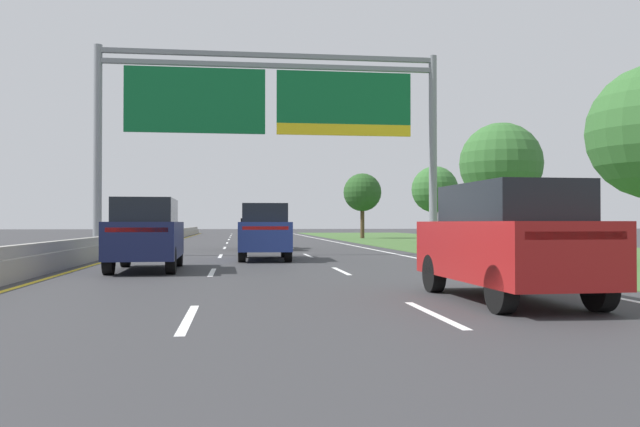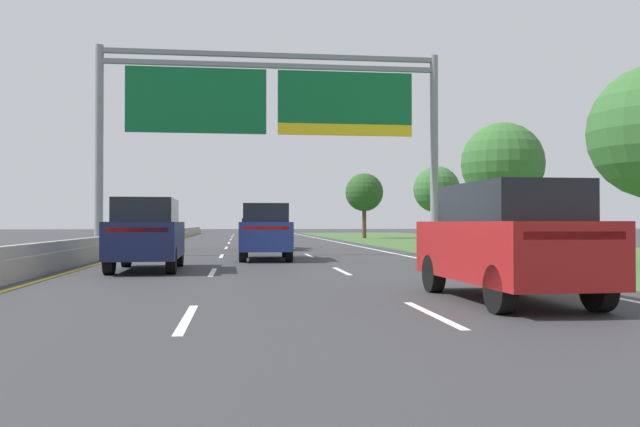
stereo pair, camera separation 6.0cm
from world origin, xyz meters
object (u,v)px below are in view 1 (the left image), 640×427
object	(u,v)px
pickup_truck_black	(260,229)
roadside_tree_mid	(501,164)
car_navy_left_lane_suv	(146,233)
car_red_right_lane_suv	(507,240)
roadside_tree_far	(435,190)
roadside_tree_distant	(362,193)
overhead_sign_gantry	(271,110)
car_blue_centre_lane_suv	(265,231)

from	to	relation	value
pickup_truck_black	roadside_tree_mid	world-z (taller)	roadside_tree_mid
pickup_truck_black	car_navy_left_lane_suv	world-z (taller)	pickup_truck_black
car_red_right_lane_suv	roadside_tree_far	size ratio (longest dim) A/B	0.87
pickup_truck_black	roadside_tree_distant	size ratio (longest dim) A/B	0.93
car_navy_left_lane_suv	roadside_tree_distant	size ratio (longest dim) A/B	0.82
overhead_sign_gantry	car_red_right_lane_suv	xyz separation A→B (m)	(3.38, -17.35, -5.27)
overhead_sign_gantry	pickup_truck_black	world-z (taller)	overhead_sign_gantry
pickup_truck_black	car_navy_left_lane_suv	xyz separation A→B (m)	(-3.87, -14.98, 0.02)
pickup_truck_black	overhead_sign_gantry	bearing A→B (deg)	-176.66
roadside_tree_distant	car_red_right_lane_suv	bearing A→B (deg)	-97.73
roadside_tree_mid	roadside_tree_far	bearing A→B (deg)	93.43
roadside_tree_far	pickup_truck_black	bearing A→B (deg)	-140.40
pickup_truck_black	roadside_tree_mid	bearing A→B (deg)	-87.70
car_navy_left_lane_suv	roadside_tree_distant	distance (m)	40.22
overhead_sign_gantry	car_navy_left_lane_suv	distance (m)	11.07
car_red_right_lane_suv	roadside_tree_far	world-z (taller)	roadside_tree_far
pickup_truck_black	car_blue_centre_lane_suv	bearing A→B (deg)	-179.89
overhead_sign_gantry	car_navy_left_lane_suv	world-z (taller)	overhead_sign_gantry
car_red_right_lane_suv	roadside_tree_far	bearing A→B (deg)	-16.64
roadside_tree_mid	roadside_tree_far	size ratio (longest dim) A/B	1.29
pickup_truck_black	roadside_tree_far	world-z (taller)	roadside_tree_far
car_red_right_lane_suv	roadside_tree_distant	world-z (taller)	roadside_tree_distant
roadside_tree_far	roadside_tree_distant	bearing A→B (deg)	103.76
pickup_truck_black	car_red_right_lane_suv	world-z (taller)	pickup_truck_black
overhead_sign_gantry	roadside_tree_mid	xyz separation A→B (m)	(13.22, 6.42, -1.67)
car_navy_left_lane_suv	roadside_tree_far	size ratio (longest dim) A/B	0.87
car_navy_left_lane_suv	car_red_right_lane_suv	bearing A→B (deg)	-140.24
car_red_right_lane_suv	car_navy_left_lane_suv	size ratio (longest dim) A/B	1.00
overhead_sign_gantry	car_blue_centre_lane_suv	distance (m)	6.44
car_red_right_lane_suv	car_blue_centre_lane_suv	bearing A→B (deg)	13.99
car_red_right_lane_suv	roadside_tree_distant	size ratio (longest dim) A/B	0.82
overhead_sign_gantry	roadside_tree_mid	bearing A→B (deg)	25.89
overhead_sign_gantry	roadside_tree_far	xyz separation A→B (m)	(12.60, 16.77, -2.60)
pickup_truck_black	car_red_right_lane_suv	distance (m)	23.78
roadside_tree_mid	pickup_truck_black	bearing A→B (deg)	-178.87
overhead_sign_gantry	pickup_truck_black	bearing A→B (deg)	92.17
roadside_tree_mid	roadside_tree_distant	size ratio (longest dim) A/B	1.20
car_red_right_lane_suv	roadside_tree_far	xyz separation A→B (m)	(9.23, 34.12, 2.67)
car_navy_left_lane_suv	car_blue_centre_lane_suv	world-z (taller)	same
car_blue_centre_lane_suv	roadside_tree_far	bearing A→B (deg)	-30.83
car_blue_centre_lane_suv	roadside_tree_mid	distance (m)	17.34
pickup_truck_black	car_red_right_lane_suv	size ratio (longest dim) A/B	1.15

